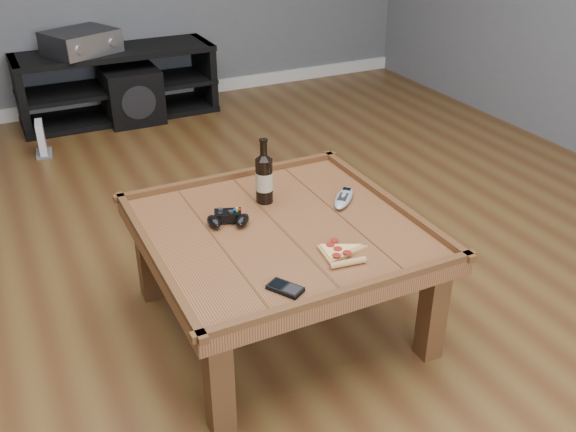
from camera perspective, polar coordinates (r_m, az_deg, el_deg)
name	(u,v)px	position (r m, az deg, el deg)	size (l,w,h in m)	color
ground	(281,323)	(2.66, -0.63, -9.45)	(6.00, 6.00, 0.00)	#4B2C15
baseboard	(114,101)	(5.21, -15.24, 9.86)	(5.00, 0.02, 0.10)	silver
coffee_table	(280,241)	(2.44, -0.68, -2.21)	(1.03, 1.03, 0.48)	#532A17
media_console	(118,84)	(4.93, -14.91, 11.24)	(1.40, 0.45, 0.50)	black
beer_bottle	(264,177)	(2.55, -2.13, 3.48)	(0.07, 0.07, 0.27)	black
game_controller	(228,219)	(2.43, -5.35, -0.23)	(0.17, 0.15, 0.05)	black
pizza_slice	(339,253)	(2.25, 4.57, -3.28)	(0.17, 0.25, 0.02)	tan
smartphone	(285,288)	(2.06, -0.24, -6.43)	(0.11, 0.13, 0.02)	black
remote_control	(344,198)	(2.60, 4.98, 1.64)	(0.19, 0.19, 0.03)	#8E949A
av_receiver	(81,42)	(4.81, -17.92, 14.52)	(0.55, 0.51, 0.15)	black
subwoofer	(132,95)	(4.84, -13.68, 10.41)	(0.38, 0.39, 0.38)	black
game_console	(42,140)	(4.43, -21.05, 6.33)	(0.12, 0.19, 0.22)	slate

